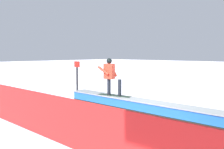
% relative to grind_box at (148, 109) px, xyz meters
% --- Properties ---
extents(ground_plane, '(120.00, 120.00, 0.00)m').
position_rel_grind_box_xyz_m(ground_plane, '(0.00, 0.00, -0.24)').
color(ground_plane, white).
extents(grind_box, '(7.53, 0.85, 0.53)m').
position_rel_grind_box_xyz_m(grind_box, '(0.00, 0.00, 0.00)').
color(grind_box, blue).
rests_on(grind_box, ground_plane).
extents(snowboarder, '(1.44, 0.63, 1.50)m').
position_rel_grind_box_xyz_m(snowboarder, '(1.76, 0.08, 1.10)').
color(snowboarder, black).
rests_on(snowboarder, grind_box).
extents(safety_fence, '(9.62, 0.33, 1.16)m').
position_rel_grind_box_xyz_m(safety_fence, '(0.00, 3.63, 0.34)').
color(safety_fence, red).
rests_on(safety_fence, ground_plane).
extents(trail_marker, '(0.40, 0.10, 1.81)m').
position_rel_grind_box_xyz_m(trail_marker, '(4.91, -0.71, 0.73)').
color(trail_marker, '#262628').
rests_on(trail_marker, ground_plane).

